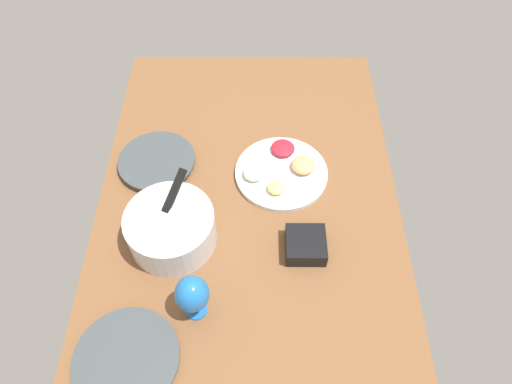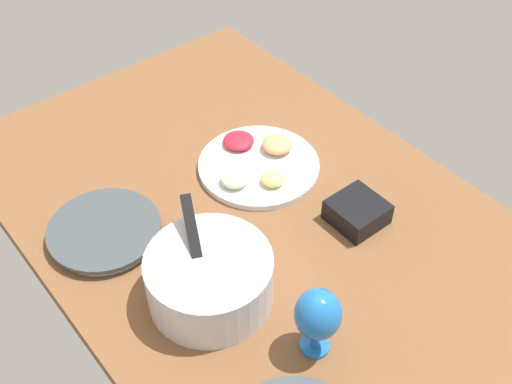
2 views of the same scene
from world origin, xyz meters
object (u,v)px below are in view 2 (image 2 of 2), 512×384
(dinner_plate_right, at_px, (105,231))
(hurricane_glass_blue, at_px, (318,316))
(fruit_platter, at_px, (258,163))
(square_bowl_black, at_px, (357,211))
(mixing_bowl, at_px, (209,277))

(dinner_plate_right, distance_m, hurricane_glass_blue, 0.60)
(fruit_platter, xyz_separation_m, square_bowl_black, (-0.31, -0.07, 0.02))
(mixing_bowl, xyz_separation_m, square_bowl_black, (-0.04, -0.43, -0.04))
(hurricane_glass_blue, bearing_deg, dinner_plate_right, 18.53)
(square_bowl_black, bearing_deg, hurricane_glass_blue, 121.67)
(dinner_plate_right, distance_m, square_bowl_black, 0.63)
(hurricane_glass_blue, distance_m, square_bowl_black, 0.40)
(mixing_bowl, distance_m, fruit_platter, 0.46)
(dinner_plate_right, distance_m, mixing_bowl, 0.33)
(fruit_platter, distance_m, hurricane_glass_blue, 0.59)
(mixing_bowl, distance_m, hurricane_glass_blue, 0.27)
(hurricane_glass_blue, relative_size, square_bowl_black, 1.41)
(mixing_bowl, bearing_deg, fruit_platter, -52.86)
(dinner_plate_right, bearing_deg, hurricane_glass_blue, -161.47)
(mixing_bowl, height_order, hurricane_glass_blue, mixing_bowl)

